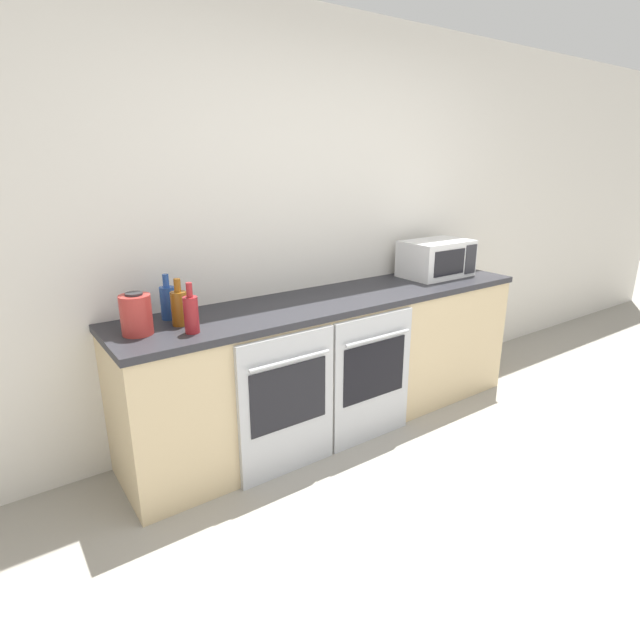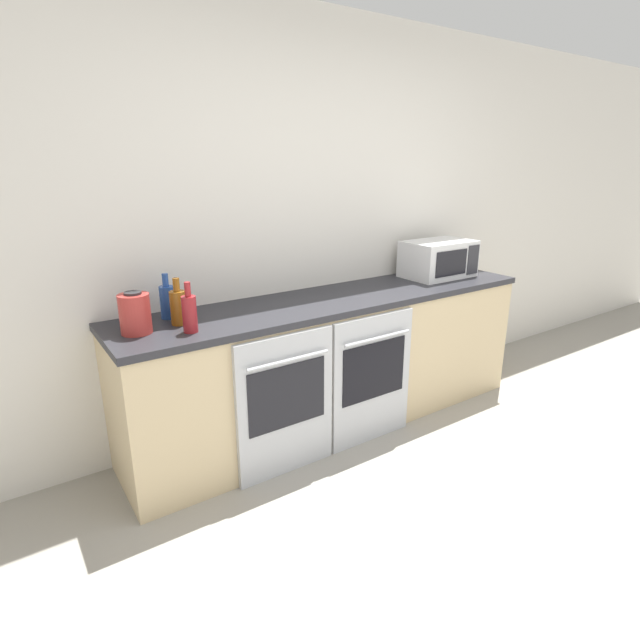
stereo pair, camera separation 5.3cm
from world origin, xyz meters
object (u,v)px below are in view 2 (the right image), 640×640
(oven_right, at_px, (372,379))
(bottle_amber, at_px, (178,306))
(oven_left, at_px, (286,405))
(kettle, at_px, (135,313))
(microwave, at_px, (438,259))
(bottle_blue, at_px, (167,301))
(bottle_red, at_px, (189,313))

(oven_right, distance_m, bottle_amber, 1.25)
(oven_left, relative_size, kettle, 3.93)
(microwave, bearing_deg, bottle_blue, 177.08)
(bottle_amber, relative_size, bottle_red, 0.97)
(bottle_red, bearing_deg, bottle_blue, 93.25)
(oven_left, height_order, bottle_red, bottle_red)
(microwave, distance_m, bottle_red, 1.98)
(oven_right, distance_m, kettle, 1.44)
(bottle_blue, bearing_deg, microwave, -2.92)
(bottle_blue, bearing_deg, bottle_amber, -84.95)
(oven_left, xyz_separation_m, bottle_blue, (-0.46, 0.46, 0.56))
(bottle_red, distance_m, kettle, 0.27)
(bottle_red, bearing_deg, bottle_amber, 91.63)
(bottle_amber, bearing_deg, bottle_red, -88.37)
(oven_right, distance_m, bottle_red, 1.21)
(oven_right, height_order, microwave, microwave)
(bottle_red, bearing_deg, oven_right, -9.01)
(microwave, distance_m, bottle_amber, 1.98)
(bottle_blue, height_order, bottle_red, bottle_red)
(oven_left, relative_size, microwave, 1.62)
(microwave, xyz_separation_m, bottle_amber, (-1.98, -0.04, -0.04))
(microwave, height_order, kettle, microwave)
(oven_right, xyz_separation_m, bottle_blue, (-1.08, 0.46, 0.56))
(oven_right, relative_size, kettle, 3.93)
(bottle_amber, height_order, bottle_red, bottle_red)
(oven_right, distance_m, microwave, 1.15)
(bottle_amber, relative_size, bottle_blue, 1.00)
(oven_left, distance_m, bottle_red, 0.74)
(oven_left, relative_size, bottle_blue, 3.36)
(oven_left, xyz_separation_m, bottle_amber, (-0.45, 0.32, 0.56))
(oven_left, bearing_deg, bottle_amber, 144.29)
(oven_left, xyz_separation_m, kettle, (-0.67, 0.30, 0.57))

